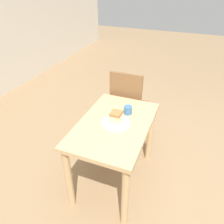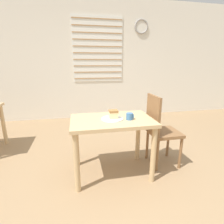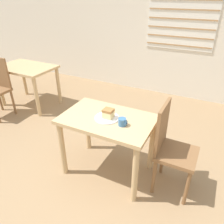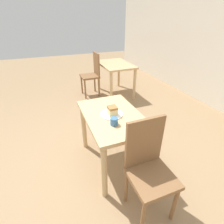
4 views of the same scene
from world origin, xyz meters
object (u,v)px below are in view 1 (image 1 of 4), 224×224
at_px(plate, 116,123).
at_px(coffee_mug, 128,110).
at_px(cake_slice, 116,117).
at_px(dining_table_near, 114,134).
at_px(chair_near_window, 128,105).

distance_m(plate, coffee_mug, 0.20).
bearing_deg(coffee_mug, cake_slice, 163.78).
bearing_deg(coffee_mug, dining_table_near, 162.48).
relative_size(dining_table_near, cake_slice, 9.53).
distance_m(dining_table_near, cake_slice, 0.19).
bearing_deg(dining_table_near, coffee_mug, -17.52).
height_order(dining_table_near, cake_slice, cake_slice).
xyz_separation_m(chair_near_window, coffee_mug, (-0.46, -0.14, 0.24)).
bearing_deg(chair_near_window, cake_slice, 98.01).
height_order(dining_table_near, coffee_mug, coffee_mug).
distance_m(dining_table_near, chair_near_window, 0.67).
distance_m(dining_table_near, plate, 0.13).
height_order(plate, cake_slice, cake_slice).
xyz_separation_m(dining_table_near, coffee_mug, (0.20, -0.06, 0.16)).
distance_m(dining_table_near, coffee_mug, 0.26).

